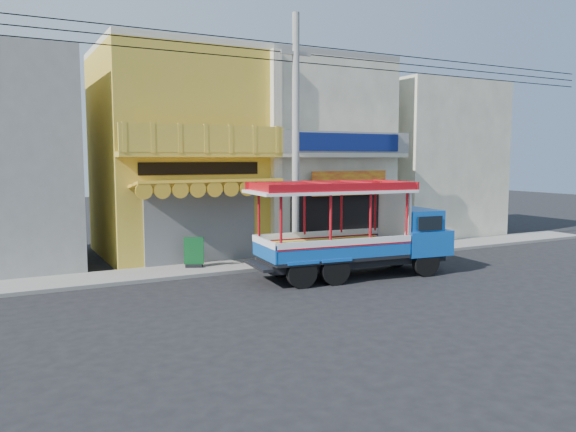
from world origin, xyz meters
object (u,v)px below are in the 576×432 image
Objects in this scene: utility_pole at (299,127)px; green_sign at (194,255)px; potted_plant_a at (388,239)px; songthaew_truck at (366,230)px; potted_plant_c at (389,233)px; potted_plant_b at (355,242)px.

green_sign is (-3.72, 0.88, -4.47)m from utility_pole.
green_sign reaches higher than potted_plant_a.
songthaew_truck is 6.57× the size of green_sign.
potted_plant_c is at bearing 44.10° from songthaew_truck.
potted_plant_a is at bearing -3.09° from green_sign.
potted_plant_b is (6.61, -0.27, 0.00)m from green_sign.
green_sign is 8.13m from potted_plant_a.
potted_plant_a is at bearing 42.59° from songthaew_truck.
potted_plant_a is at bearing 5.79° from utility_pole.
utility_pole is 4.50m from songthaew_truck.
green_sign is 1.09× the size of potted_plant_a.
potted_plant_a is 1.51m from potted_plant_b.
potted_plant_c is (2.30, 0.77, 0.12)m from potted_plant_b.
utility_pole is at bearing -13.39° from green_sign.
utility_pole is at bearing -47.68° from potted_plant_c.
potted_plant_c reaches higher than green_sign.
utility_pole is 5.36m from potted_plant_b.
utility_pole is 6.26m from potted_plant_a.
songthaew_truck is 7.77× the size of potted_plant_b.
potted_plant_b is at bearing -2.32° from green_sign.
utility_pole is 31.33× the size of potted_plant_b.
potted_plant_b is (2.90, 0.62, -4.47)m from utility_pole.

